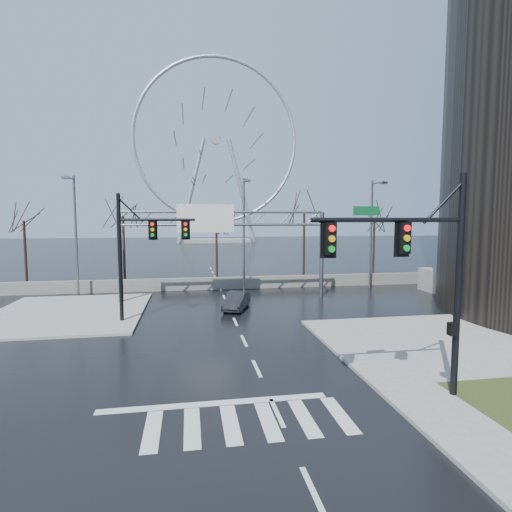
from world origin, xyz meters
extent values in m
plane|color=black|center=(0.00, 0.00, 0.00)|extent=(260.00, 260.00, 0.00)
cube|color=gray|center=(10.00, 2.00, 0.07)|extent=(12.00, 10.00, 0.15)
cube|color=gray|center=(-11.00, 12.00, 0.07)|extent=(10.00, 12.00, 0.15)
cube|color=slate|center=(0.00, 20.00, 0.55)|extent=(52.00, 0.50, 1.10)
cylinder|color=black|center=(6.50, -4.00, 4.00)|extent=(0.24, 0.24, 8.00)
cylinder|color=black|center=(3.80, -4.00, 6.40)|extent=(5.40, 0.16, 0.16)
cube|color=black|center=(4.30, -4.15, 5.80)|extent=(0.35, 0.28, 1.05)
cube|color=black|center=(1.70, -4.15, 5.80)|extent=(0.35, 0.28, 1.05)
cylinder|color=black|center=(-7.00, 9.00, 4.00)|extent=(0.24, 0.24, 8.00)
cylinder|color=black|center=(-4.70, 9.00, 6.40)|extent=(4.60, 0.16, 0.16)
cube|color=black|center=(-5.00, 8.85, 5.80)|extent=(0.35, 0.28, 1.05)
cube|color=black|center=(-3.00, 8.85, 5.80)|extent=(0.35, 0.28, 1.05)
cylinder|color=slate|center=(-8.00, 15.00, 3.50)|extent=(0.36, 0.36, 7.00)
cylinder|color=slate|center=(8.00, 15.00, 3.50)|extent=(0.36, 0.36, 7.00)
cylinder|color=slate|center=(0.00, 15.00, 7.00)|extent=(16.00, 0.20, 0.20)
cylinder|color=slate|center=(0.00, 15.00, 6.00)|extent=(16.00, 0.20, 0.20)
cube|color=#0A4F25|center=(-1.50, 14.85, 6.50)|extent=(4.20, 0.10, 2.00)
cube|color=silver|center=(-1.50, 14.79, 6.50)|extent=(4.40, 0.02, 2.20)
cylinder|color=slate|center=(-12.00, 18.50, 5.00)|extent=(0.20, 0.20, 10.00)
cylinder|color=slate|center=(-12.00, 17.40, 9.70)|extent=(0.12, 2.20, 0.12)
cube|color=slate|center=(-12.00, 16.40, 9.60)|extent=(0.50, 0.70, 0.18)
cylinder|color=slate|center=(2.00, 18.50, 5.00)|extent=(0.20, 0.20, 10.00)
cylinder|color=slate|center=(2.00, 17.40, 9.70)|extent=(0.12, 2.20, 0.12)
cube|color=slate|center=(2.00, 16.40, 9.60)|extent=(0.50, 0.70, 0.18)
cylinder|color=slate|center=(14.00, 18.50, 5.00)|extent=(0.20, 0.20, 10.00)
cylinder|color=slate|center=(14.00, 17.40, 9.70)|extent=(0.12, 2.20, 0.12)
cube|color=slate|center=(14.00, 16.40, 9.60)|extent=(0.50, 0.70, 0.18)
cylinder|color=black|center=(-18.00, 24.00, 3.15)|extent=(0.24, 0.24, 6.30)
cylinder|color=black|center=(-9.00, 23.50, 3.38)|extent=(0.24, 0.24, 6.75)
cylinder|color=black|center=(0.00, 24.50, 2.93)|extent=(0.24, 0.24, 5.85)
cylinder|color=black|center=(9.00, 23.50, 3.51)|extent=(0.24, 0.24, 7.02)
cylinder|color=black|center=(17.00, 24.00, 3.06)|extent=(0.24, 0.24, 6.12)
cube|color=gray|center=(5.00, 95.00, 0.50)|extent=(18.00, 6.00, 1.00)
torus|color=#B2B2B7|center=(5.00, 95.00, 28.00)|extent=(45.00, 1.00, 45.00)
cylinder|color=#B2B2B7|center=(5.00, 95.00, 28.00)|extent=(2.40, 1.50, 2.40)
cylinder|color=#B2B2B7|center=(-2.00, 95.00, 14.00)|extent=(8.28, 1.20, 28.82)
cylinder|color=#B2B2B7|center=(12.00, 95.00, 14.00)|extent=(8.28, 1.20, 28.82)
imported|color=black|center=(0.49, 11.48, 0.61)|extent=(2.52, 3.95, 1.23)
camera|label=1|loc=(-2.81, -16.47, 6.42)|focal=28.00mm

